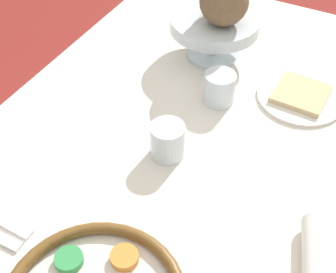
{
  "coord_description": "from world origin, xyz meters",
  "views": [
    {
      "loc": [
        -0.53,
        -0.19,
        1.42
      ],
      "look_at": [
        0.04,
        0.11,
        0.78
      ],
      "focal_mm": 50.0,
      "sensor_mm": 36.0,
      "label": 1
    }
  ],
  "objects": [
    {
      "name": "napkin_roll",
      "position": [
        -0.1,
        -0.23,
        0.77
      ],
      "size": [
        0.19,
        0.1,
        0.05
      ],
      "color": "white",
      "rests_on": "dining_table"
    },
    {
      "name": "cup_mid",
      "position": [
        0.22,
        0.08,
        0.78
      ],
      "size": [
        0.07,
        0.07,
        0.07
      ],
      "color": "silver",
      "rests_on": "dining_table"
    },
    {
      "name": "orange_fruit",
      "position": [
        0.39,
        0.15,
        0.89
      ],
      "size": [
        0.08,
        0.08,
        0.08
      ],
      "color": "orange",
      "rests_on": "fruit_stand"
    },
    {
      "name": "fruit_stand",
      "position": [
        0.38,
        0.16,
        0.82
      ],
      "size": [
        0.21,
        0.21,
        0.11
      ],
      "color": "silver",
      "rests_on": "dining_table"
    },
    {
      "name": "cup_near",
      "position": [
        0.03,
        0.1,
        0.78
      ],
      "size": [
        0.07,
        0.07,
        0.07
      ],
      "color": "silver",
      "rests_on": "dining_table"
    },
    {
      "name": "bread_plate",
      "position": [
        0.32,
        -0.08,
        0.75
      ],
      "size": [
        0.19,
        0.19,
        0.02
      ],
      "color": "silver",
      "rests_on": "dining_table"
    },
    {
      "name": "coconut",
      "position": [
        0.36,
        0.13,
        0.9
      ],
      "size": [
        0.11,
        0.11,
        0.11
      ],
      "color": "brown",
      "rests_on": "fruit_stand"
    }
  ]
}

